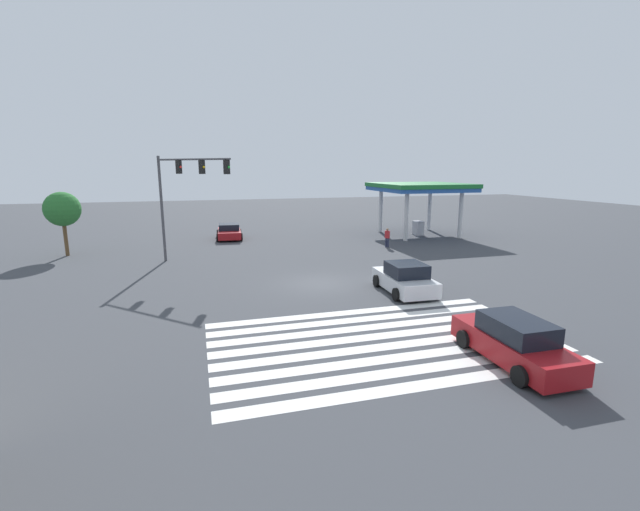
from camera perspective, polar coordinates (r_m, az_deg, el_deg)
The scene contains 9 objects.
ground_plane at distance 23.55m, azimuth 0.00°, elevation -3.77°, with size 130.77×130.77×0.00m, color #3D3F44.
crosswalk_markings at distance 16.18m, azimuth 8.32°, elevation -11.24°, with size 12.46×7.25×0.01m.
traffic_signal_mast at distance 28.95m, azimuth -17.89°, elevation 8.92°, with size 4.42×4.42×7.02m.
car_0 at distance 22.19m, azimuth 11.24°, elevation -3.08°, with size 2.32×4.26×1.56m.
car_1 at distance 39.10m, azimuth -12.02°, elevation 3.11°, with size 2.39×4.23×1.35m.
car_2 at distance 15.48m, azimuth 24.41°, elevation -10.44°, with size 1.99×4.61×1.54m.
gas_station_canopy at distance 41.24m, azimuth 13.18°, elevation 8.60°, with size 7.86×7.86×4.84m.
pedestrian at distance 34.52m, azimuth 8.95°, elevation 2.47°, with size 0.41×0.40×1.53m.
tree_corner_a at distance 35.56m, azimuth -31.14°, elevation 5.29°, with size 2.44×2.44×4.60m.
Camera 1 is at (-6.29, -21.82, 6.26)m, focal length 24.00 mm.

